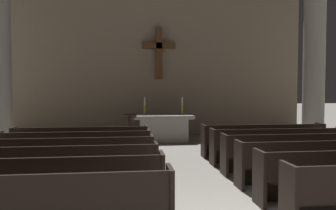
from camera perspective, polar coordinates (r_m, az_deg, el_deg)
The scene contains 16 objects.
pew_left_row_1 at distance 4.91m, azimuth -21.75°, elevation -15.38°, with size 3.65×0.50×0.95m.
pew_left_row_2 at distance 5.89m, azimuth -19.09°, elevation -12.28°, with size 3.65×0.50×0.95m.
pew_left_row_3 at distance 6.89m, azimuth -17.24°, elevation -10.06°, with size 3.65×0.50×0.95m.
pew_left_row_4 at distance 7.91m, azimuth -15.88°, elevation -8.40°, with size 3.65×0.50×0.95m.
pew_left_row_5 at distance 8.93m, azimuth -14.83°, elevation -7.12°, with size 3.65×0.50×0.95m.
pew_left_row_6 at distance 9.96m, azimuth -14.01°, elevation -6.10°, with size 3.65×0.50×0.95m.
pew_right_row_3 at distance 7.90m, azimuth 24.18°, elevation -8.55°, with size 3.65×0.50×0.95m.
pew_right_row_4 at distance 8.80m, azimuth 20.60°, elevation -7.35°, with size 3.65×0.50×0.95m.
pew_right_row_5 at distance 9.73m, azimuth 17.70°, elevation -6.35°, with size 3.65×0.50×0.95m.
pew_right_row_6 at distance 10.68m, azimuth 15.33°, elevation -5.52°, with size 3.65×0.50×0.95m.
column_right_second at distance 14.14m, azimuth 22.75°, elevation 5.68°, with size 1.19×1.19×5.72m.
altar at distance 12.96m, azimuth -0.73°, elevation -3.74°, with size 2.20×0.90×1.01m.
candlestick_left at distance 12.84m, azimuth -3.84°, elevation -0.73°, with size 0.16×0.16×0.66m.
candlestick_right at distance 13.00m, azimuth 2.34°, elevation -0.68°, with size 0.16×0.16×0.66m.
apse_with_cross at distance 14.95m, azimuth -1.60°, elevation 7.13°, with size 12.43×0.51×6.28m.
lectern at distance 11.69m, azimuth -6.24°, elevation -4.39°, with size 0.44×0.36×1.15m.
Camera 1 is at (-1.42, -4.55, 1.98)m, focal length 37.27 mm.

